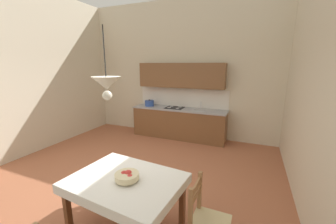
{
  "coord_description": "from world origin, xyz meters",
  "views": [
    {
      "loc": [
        2.09,
        -2.8,
        2.16
      ],
      "look_at": [
        0.39,
        1.26,
        1.13
      ],
      "focal_mm": 21.88,
      "sensor_mm": 36.0,
      "label": 1
    }
  ],
  "objects_px": {
    "fruit_bowl": "(127,176)",
    "dining_chair_window_side": "(207,221)",
    "dining_table": "(126,187)",
    "pendant_lamp": "(106,84)",
    "kitchen_cabinetry": "(179,109)"
  },
  "relations": [
    {
      "from": "fruit_bowl",
      "to": "dining_chair_window_side",
      "type": "bearing_deg",
      "value": 3.61
    },
    {
      "from": "dining_table",
      "to": "pendant_lamp",
      "type": "bearing_deg",
      "value": -143.05
    },
    {
      "from": "fruit_bowl",
      "to": "pendant_lamp",
      "type": "height_order",
      "value": "pendant_lamp"
    },
    {
      "from": "dining_table",
      "to": "fruit_bowl",
      "type": "height_order",
      "value": "fruit_bowl"
    },
    {
      "from": "dining_chair_window_side",
      "to": "kitchen_cabinetry",
      "type": "bearing_deg",
      "value": 114.19
    },
    {
      "from": "kitchen_cabinetry",
      "to": "dining_chair_window_side",
      "type": "relative_size",
      "value": 3.0
    },
    {
      "from": "dining_chair_window_side",
      "to": "fruit_bowl",
      "type": "xyz_separation_m",
      "value": [
        -0.99,
        -0.06,
        0.37
      ]
    },
    {
      "from": "kitchen_cabinetry",
      "to": "pendant_lamp",
      "type": "distance_m",
      "value": 3.93
    },
    {
      "from": "kitchen_cabinetry",
      "to": "fruit_bowl",
      "type": "distance_m",
      "value": 3.74
    },
    {
      "from": "dining_chair_window_side",
      "to": "fruit_bowl",
      "type": "relative_size",
      "value": 3.1
    },
    {
      "from": "dining_table",
      "to": "dining_chair_window_side",
      "type": "height_order",
      "value": "dining_chair_window_side"
    },
    {
      "from": "dining_table",
      "to": "pendant_lamp",
      "type": "relative_size",
      "value": 1.84
    },
    {
      "from": "pendant_lamp",
      "to": "dining_chair_window_side",
      "type": "bearing_deg",
      "value": 6.16
    },
    {
      "from": "fruit_bowl",
      "to": "pendant_lamp",
      "type": "relative_size",
      "value": 0.37
    },
    {
      "from": "fruit_bowl",
      "to": "pendant_lamp",
      "type": "distance_m",
      "value": 1.15
    }
  ]
}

